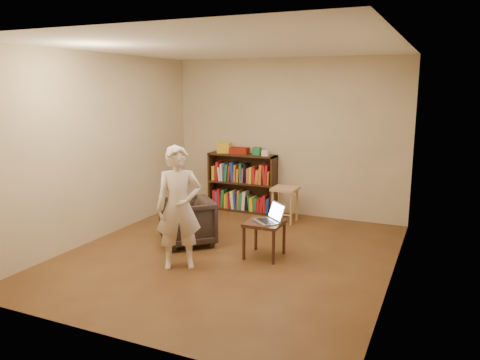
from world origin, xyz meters
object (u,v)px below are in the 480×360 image
at_px(side_table, 264,228).
at_px(person, 179,208).
at_px(laptop, 270,217).
at_px(bookshelf, 242,186).
at_px(stool, 285,194).
at_px(armchair, 187,222).

relative_size(side_table, person, 0.32).
bearing_deg(laptop, side_table, -116.10).
height_order(bookshelf, side_table, bookshelf).
distance_m(laptop, person, 1.17).
height_order(bookshelf, stool, bookshelf).
distance_m(stool, laptop, 1.62).
bearing_deg(side_table, bookshelf, 120.87).
bearing_deg(laptop, armchair, -138.11).
relative_size(armchair, side_table, 1.50).
height_order(armchair, laptop, laptop).
distance_m(armchair, laptop, 1.23).
height_order(stool, laptop, laptop).
height_order(stool, side_table, stool).
bearing_deg(laptop, person, -96.91).
height_order(stool, armchair, armchair).
bearing_deg(bookshelf, person, -82.04).
distance_m(bookshelf, person, 2.75).
bearing_deg(person, armchair, 80.31).
bearing_deg(bookshelf, stool, -22.03).
xyz_separation_m(stool, laptop, (0.34, -1.58, 0.07)).
xyz_separation_m(armchair, person, (0.35, -0.76, 0.42)).
relative_size(armchair, person, 0.47).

